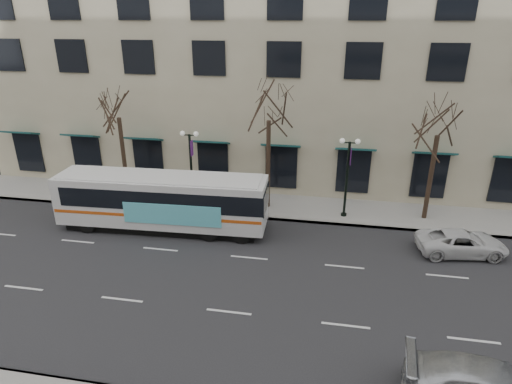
% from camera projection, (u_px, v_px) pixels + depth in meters
% --- Properties ---
extents(ground, '(160.00, 160.00, 0.00)m').
position_uv_depth(ground, '(240.00, 282.00, 20.70)').
color(ground, black).
rests_on(ground, ground).
extents(sidewalk_far, '(80.00, 4.00, 0.15)m').
position_uv_depth(sidewalk_far, '(343.00, 211.00, 28.05)').
color(sidewalk_far, gray).
rests_on(sidewalk_far, ground).
extents(building_hotel, '(40.00, 20.00, 24.00)m').
position_uv_depth(building_hotel, '(268.00, 15.00, 35.59)').
color(building_hotel, tan).
rests_on(building_hotel, ground).
extents(tree_far_left, '(3.60, 3.60, 8.34)m').
position_uv_depth(tree_far_left, '(117.00, 103.00, 27.81)').
color(tree_far_left, black).
rests_on(tree_far_left, ground).
extents(tree_far_mid, '(3.60, 3.60, 8.55)m').
position_uv_depth(tree_far_mid, '(269.00, 105.00, 26.09)').
color(tree_far_mid, black).
rests_on(tree_far_mid, ground).
extents(tree_far_right, '(3.60, 3.60, 8.06)m').
position_uv_depth(tree_far_right, '(440.00, 119.00, 24.63)').
color(tree_far_right, black).
rests_on(tree_far_right, ground).
extents(lamp_post_left, '(1.22, 0.45, 5.21)m').
position_uv_depth(lamp_post_left, '(191.00, 165.00, 27.87)').
color(lamp_post_left, black).
rests_on(lamp_post_left, ground).
extents(lamp_post_right, '(1.22, 0.45, 5.21)m').
position_uv_depth(lamp_post_right, '(347.00, 174.00, 26.23)').
color(lamp_post_right, black).
rests_on(lamp_post_right, ground).
extents(city_bus, '(12.54, 3.20, 3.37)m').
position_uv_depth(city_bus, '(163.00, 200.00, 25.30)').
color(city_bus, silver).
rests_on(city_bus, ground).
extents(white_pickup, '(4.94, 2.79, 1.30)m').
position_uv_depth(white_pickup, '(462.00, 243.00, 22.99)').
color(white_pickup, silver).
rests_on(white_pickup, ground).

